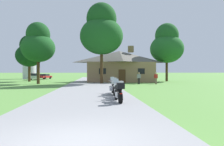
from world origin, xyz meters
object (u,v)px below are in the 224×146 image
at_px(tree_by_lodge_front, 102,31).
at_px(bystander_red_shirt_near_lodge, 156,77).
at_px(tree_left_near, 38,44).
at_px(tree_right_of_lodge, 167,45).
at_px(parked_silver_suv_far_left, 35,76).
at_px(metal_silo_distant, 29,61).
at_px(motorcycle_green_farthest_in_row, 114,87).
at_px(bystander_gray_shirt_beside_signpost, 139,78).
at_px(parked_red_sedan_far_left, 44,76).
at_px(tree_left_far, 29,52).
at_px(motorcycle_black_nearest_to_camera, 119,92).
at_px(motorcycle_white_second_in_row, 118,89).

bearing_deg(tree_by_lodge_front, bystander_red_shirt_near_lodge, -13.06).
bearing_deg(tree_left_near, tree_by_lodge_front, -2.69).
xyz_separation_m(tree_left_near, tree_right_of_lodge, (21.25, 6.16, 0.89)).
bearing_deg(tree_left_near, parked_silver_suv_far_left, 107.45).
distance_m(tree_right_of_lodge, metal_silo_distant, 32.35).
height_order(motorcycle_green_farthest_in_row, parked_silver_suv_far_left, parked_silver_suv_far_left).
xyz_separation_m(bystander_gray_shirt_beside_signpost, metal_silo_distant, (-21.95, 22.54, 3.41)).
bearing_deg(bystander_gray_shirt_beside_signpost, bystander_red_shirt_near_lodge, -156.48).
relative_size(motorcycle_green_farthest_in_row, parked_red_sedan_far_left, 0.46).
xyz_separation_m(tree_left_near, metal_silo_distant, (-7.63, 20.56, -1.40)).
xyz_separation_m(motorcycle_green_farthest_in_row, metal_silo_distant, (-17.23, 35.38, 3.73)).
xyz_separation_m(tree_left_far, parked_silver_suv_far_left, (-1.07, 7.30, -4.38)).
bearing_deg(tree_left_far, parked_silver_suv_far_left, 98.35).
bearing_deg(tree_left_near, parked_red_sedan_far_left, 101.00).
xyz_separation_m(motorcycle_black_nearest_to_camera, tree_right_of_lodge, (11.74, 24.93, 6.02)).
bearing_deg(parked_red_sedan_far_left, tree_left_far, -74.55).
distance_m(tree_by_lodge_front, tree_left_far, 14.89).
bearing_deg(parked_silver_suv_far_left, tree_left_near, -86.34).
xyz_separation_m(motorcycle_black_nearest_to_camera, metal_silo_distant, (-17.14, 39.33, 3.72)).
bearing_deg(motorcycle_green_farthest_in_row, bystander_red_shirt_near_lodge, 59.36).
distance_m(metal_silo_distant, parked_red_sedan_far_left, 5.90).
xyz_separation_m(tree_left_far, metal_silo_distant, (-4.17, 13.44, -0.82)).
height_order(bystander_red_shirt_near_lodge, tree_left_far, tree_left_far).
relative_size(tree_left_near, parked_silver_suv_far_left, 1.81).
distance_m(motorcycle_black_nearest_to_camera, parked_red_sedan_far_left, 39.40).
distance_m(motorcycle_black_nearest_to_camera, tree_left_near, 21.66).
bearing_deg(tree_right_of_lodge, motorcycle_green_farthest_in_row, -119.05).
bearing_deg(bystander_gray_shirt_beside_signpost, tree_by_lodge_front, 11.86).
bearing_deg(motorcycle_green_farthest_in_row, parked_silver_suv_far_left, 114.55).
relative_size(tree_right_of_lodge, parked_silver_suv_far_left, 2.16).
distance_m(bystander_gray_shirt_beside_signpost, parked_red_sedan_far_left, 27.12).
relative_size(motorcycle_white_second_in_row, parked_silver_suv_far_left, 0.42).
bearing_deg(parked_silver_suv_far_left, tree_left_far, -95.44).
height_order(bystander_red_shirt_near_lodge, tree_left_near, tree_left_near).
distance_m(bystander_red_shirt_near_lodge, tree_left_near, 17.53).
bearing_deg(motorcycle_black_nearest_to_camera, tree_left_far, 113.12).
relative_size(motorcycle_black_nearest_to_camera, parked_red_sedan_far_left, 0.46).
bearing_deg(motorcycle_black_nearest_to_camera, tree_right_of_lodge, 61.30).
distance_m(bystander_red_shirt_near_lodge, bystander_gray_shirt_beside_signpost, 2.40).
distance_m(motorcycle_white_second_in_row, tree_right_of_lodge, 26.30).
xyz_separation_m(bystander_red_shirt_near_lodge, tree_left_near, (-16.72, 2.19, 4.79)).
relative_size(motorcycle_white_second_in_row, metal_silo_distant, 0.24).
relative_size(motorcycle_white_second_in_row, tree_by_lodge_front, 0.18).
relative_size(tree_left_near, tree_left_far, 1.08).
height_order(motorcycle_white_second_in_row, parked_silver_suv_far_left, parked_silver_suv_far_left).
xyz_separation_m(motorcycle_green_farthest_in_row, parked_red_sedan_far_left, (-13.18, 33.21, 0.03)).
bearing_deg(tree_right_of_lodge, tree_left_far, 177.77).
xyz_separation_m(motorcycle_white_second_in_row, bystander_gray_shirt_beside_signpost, (4.64, 14.70, 0.31)).
bearing_deg(motorcycle_black_nearest_to_camera, motorcycle_white_second_in_row, 81.91).
xyz_separation_m(tree_by_lodge_front, tree_left_far, (-12.59, 7.55, -2.51)).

